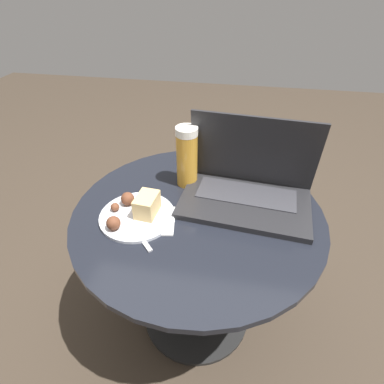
% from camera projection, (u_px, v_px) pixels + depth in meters
% --- Properties ---
extents(ground_plane, '(6.00, 6.00, 0.00)m').
position_uv_depth(ground_plane, '(196.00, 312.00, 1.20)').
color(ground_plane, '#382D23').
extents(table, '(0.73, 0.73, 0.54)m').
position_uv_depth(table, '(197.00, 245.00, 0.97)').
color(table, black).
rests_on(table, ground_plane).
extents(napkin, '(0.19, 0.14, 0.00)m').
position_uv_depth(napkin, '(145.00, 220.00, 0.84)').
color(napkin, white).
rests_on(napkin, table).
extents(laptop, '(0.40, 0.27, 0.25)m').
position_uv_depth(laptop, '(247.00, 185.00, 0.90)').
color(laptop, '#232326').
rests_on(laptop, table).
extents(beer_glass, '(0.07, 0.07, 0.20)m').
position_uv_depth(beer_glass, '(187.00, 157.00, 0.93)').
color(beer_glass, gold).
rests_on(beer_glass, table).
extents(snack_plate, '(0.21, 0.21, 0.07)m').
position_uv_depth(snack_plate, '(138.00, 211.00, 0.85)').
color(snack_plate, silver).
rests_on(snack_plate, table).
extents(fork, '(0.15, 0.15, 0.00)m').
position_uv_depth(fork, '(132.00, 225.00, 0.83)').
color(fork, '#B2B2B7').
rests_on(fork, table).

